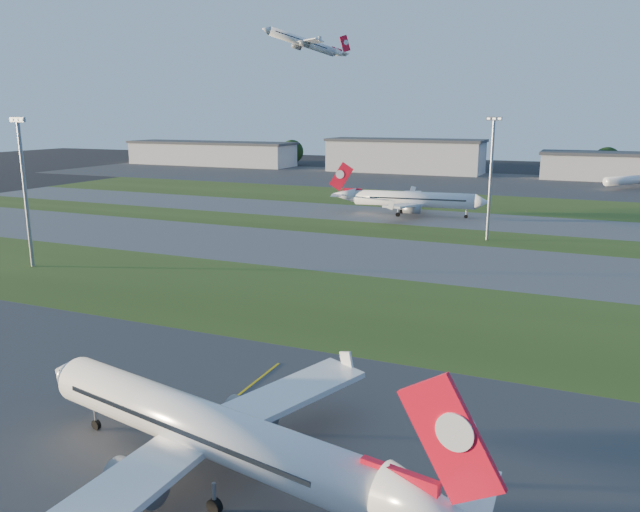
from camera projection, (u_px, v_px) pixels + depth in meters
The scene contains 20 objects.
ground at pixel (12, 511), 42.34m from camera, with size 700.00×700.00×0.00m, color black.
apron_near at pixel (12, 511), 42.34m from camera, with size 300.00×70.00×0.01m, color #333335.
grass_strip_a at pixel (318, 303), 88.86m from camera, with size 300.00×34.00×0.01m, color #314517.
taxiway_a at pixel (387, 256), 118.38m from camera, with size 300.00×32.00×0.01m, color #515154.
grass_strip_b at pixel (420, 233), 140.75m from camera, with size 300.00×18.00×0.01m, color #314517.
taxiway_b at pixel (442, 219), 160.43m from camera, with size 300.00×26.00×0.01m, color #515154.
grass_strip_c at pixel (466, 202), 189.96m from camera, with size 300.00×40.00×0.01m, color #314517.
apron_far at pixel (495, 183), 243.64m from camera, with size 400.00×80.00×0.01m, color #333335.
airliner_parked at pixel (207, 430), 45.02m from camera, with size 36.73×30.86×11.57m.
airliner_taxiing at pixel (412, 200), 164.09m from camera, with size 39.04×32.98×12.19m.
airliner_departing at pixel (303, 42), 257.31m from camera, with size 27.72×25.51×11.15m.
mini_jet_near at pixel (632, 180), 223.33m from camera, with size 19.66×23.07×9.48m.
light_mast_west at pixel (24, 183), 106.85m from camera, with size 3.20×0.70×25.80m.
light_mast_centre at pixel (491, 171), 129.85m from camera, with size 3.20×0.70×25.80m.
hangar_far_west at pixel (211, 153), 327.19m from camera, with size 91.80×23.00×12.20m.
hangar_west at pixel (405, 156), 286.20m from camera, with size 71.40×23.00×15.20m.
tree_far_west at pixel (164, 150), 354.23m from camera, with size 11.00×11.00×12.00m.
tree_west at pixel (292, 152), 324.90m from camera, with size 12.10×12.10×13.20m.
tree_mid_west at pixel (464, 159), 286.76m from camera, with size 9.90×9.90×10.80m.
tree_mid_east at pixel (607, 161), 266.00m from camera, with size 11.55×11.55×12.60m.
Camera 1 is at (34.10, -26.00, 26.37)m, focal length 35.00 mm.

